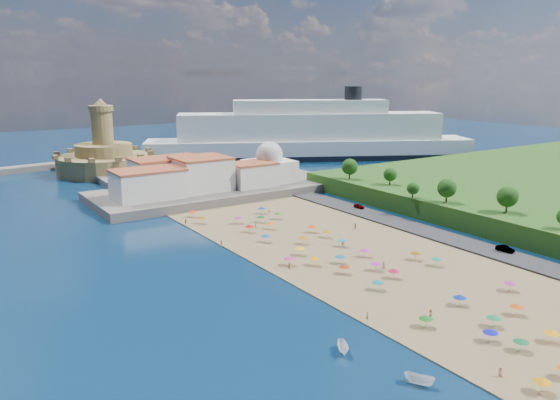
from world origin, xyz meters
TOP-DOWN VIEW (x-y plane):
  - ground at (0.00, 0.00)m, footprint 700.00×700.00m
  - terrace at (10.00, 73.00)m, footprint 90.00×36.00m
  - jetty at (-12.00, 108.00)m, footprint 18.00×70.00m
  - waterfront_buildings at (-3.05, 73.64)m, footprint 57.00×29.00m
  - domed_building at (30.00, 71.00)m, footprint 16.00×16.00m
  - fortress at (-12.00, 138.00)m, footprint 40.00×40.00m
  - cruise_ship at (88.11, 123.26)m, footprint 157.97×99.13m
  - beach_parasols at (-0.17, -12.16)m, footprint 31.67×114.98m
  - beachgoers at (-1.45, -3.53)m, footprint 39.02×100.33m
  - moored_boats at (-25.86, -46.51)m, footprint 6.41×17.56m
  - parked_cars at (36.00, -12.27)m, footprint 2.02×75.87m
  - hillside_trees at (47.91, -5.56)m, footprint 12.57×107.43m

SIDE VIEW (x-z plane):
  - ground at x=0.00m, z-range 0.00..0.00m
  - moored_boats at x=-25.86m, z-range -0.01..1.68m
  - beachgoers at x=-1.45m, z-range 0.19..2.02m
  - jetty at x=-12.00m, z-range 0.00..2.40m
  - parked_cars at x=36.00m, z-range 0.66..2.10m
  - terrace at x=10.00m, z-range 0.00..3.00m
  - beach_parasols at x=-0.17m, z-range 1.05..3.25m
  - fortress at x=-12.00m, z-range -9.52..22.88m
  - waterfront_buildings at x=-3.05m, z-range 2.38..13.38m
  - domed_building at x=30.00m, z-range 1.47..16.47m
  - hillside_trees at x=47.91m, z-range 6.38..13.69m
  - cruise_ship at x=88.11m, z-range -7.38..28.85m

